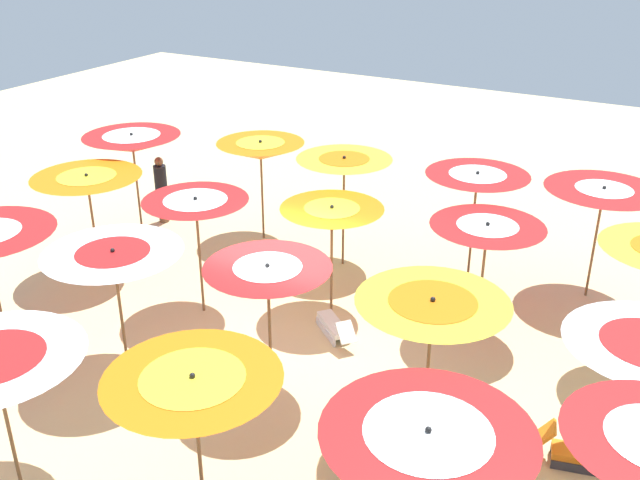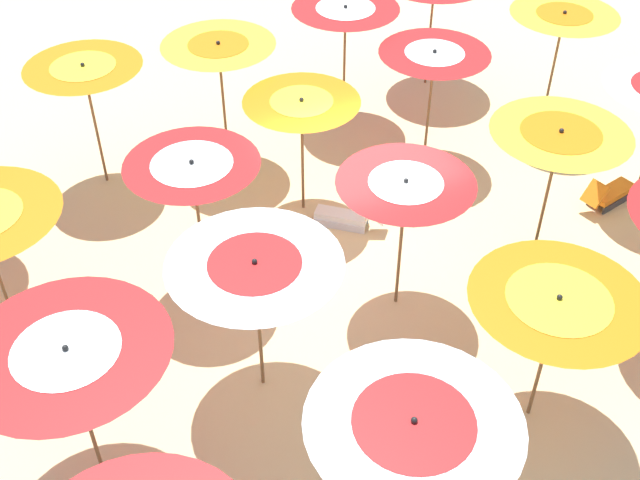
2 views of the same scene
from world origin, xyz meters
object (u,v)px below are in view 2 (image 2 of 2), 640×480
(beach_umbrella_13, at_px, (434,63))
(beach_umbrella_14, at_px, (563,23))
(beach_umbrella_12, at_px, (302,112))
(lounger_0, at_px, (610,193))
(lounger_2, at_px, (536,273))
(beach_umbrella_6, at_px, (256,276))
(beach_umbrella_17, at_px, (219,53))
(beach_umbrella_8, at_px, (559,142))
(beach_umbrella_16, at_px, (85,76))
(beach_umbrella_1, at_px, (413,433))
(beach_umbrella_18, at_px, (345,17))
(beach_umbrella_11, at_px, (193,173))
(beach_umbrella_5, at_px, (69,360))
(beach_umbrella_7, at_px, (405,193))
(beach_umbrella_2, at_px, (556,311))
(lounger_1, at_px, (346,216))

(beach_umbrella_13, xyz_separation_m, beach_umbrella_14, (-0.06, 2.75, 0.20))
(beach_umbrella_13, bearing_deg, beach_umbrella_12, -79.36)
(lounger_0, distance_m, lounger_2, 2.70)
(beach_umbrella_6, bearing_deg, beach_umbrella_17, 166.37)
(beach_umbrella_8, relative_size, beach_umbrella_12, 1.11)
(beach_umbrella_16, bearing_deg, beach_umbrella_6, 9.79)
(beach_umbrella_13, bearing_deg, beach_umbrella_17, -111.89)
(beach_umbrella_1, distance_m, beach_umbrella_14, 9.59)
(beach_umbrella_18, height_order, lounger_2, beach_umbrella_18)
(beach_umbrella_13, bearing_deg, beach_umbrella_14, 91.31)
(beach_umbrella_6, height_order, beach_umbrella_13, beach_umbrella_6)
(beach_umbrella_8, relative_size, beach_umbrella_14, 1.00)
(beach_umbrella_18, xyz_separation_m, lounger_0, (4.46, 3.10, -1.98))
(beach_umbrella_14, height_order, lounger_0, beach_umbrella_14)
(lounger_0, bearing_deg, beach_umbrella_14, 66.50)
(beach_umbrella_11, bearing_deg, beach_umbrella_18, 131.79)
(beach_umbrella_1, height_order, beach_umbrella_5, beach_umbrella_5)
(beach_umbrella_11, bearing_deg, beach_umbrella_5, -39.01)
(beach_umbrella_7, bearing_deg, beach_umbrella_13, 144.37)
(beach_umbrella_1, distance_m, beach_umbrella_2, 2.53)
(lounger_0, bearing_deg, beach_umbrella_5, 178.00)
(beach_umbrella_16, bearing_deg, beach_umbrella_18, 92.65)
(beach_umbrella_1, xyz_separation_m, beach_umbrella_2, (-0.85, 2.39, -0.01))
(beach_umbrella_18, distance_m, lounger_0, 5.79)
(beach_umbrella_6, xyz_separation_m, beach_umbrella_17, (-5.30, 1.29, 0.23))
(beach_umbrella_7, distance_m, lounger_2, 2.92)
(beach_umbrella_8, height_order, beach_umbrella_13, beach_umbrella_8)
(beach_umbrella_17, bearing_deg, beach_umbrella_8, 38.89)
(beach_umbrella_13, bearing_deg, lounger_2, -2.08)
(beach_umbrella_7, distance_m, beach_umbrella_14, 6.05)
(beach_umbrella_14, bearing_deg, lounger_2, -37.06)
(lounger_1, bearing_deg, beach_umbrella_14, -125.52)
(beach_umbrella_18, bearing_deg, beach_umbrella_13, 23.05)
(beach_umbrella_12, xyz_separation_m, beach_umbrella_14, (-0.57, 5.47, 0.25))
(beach_umbrella_1, xyz_separation_m, beach_umbrella_11, (-4.97, -0.79, 0.20))
(beach_umbrella_16, height_order, beach_umbrella_18, beach_umbrella_18)
(beach_umbrella_2, relative_size, beach_umbrella_18, 0.90)
(beach_umbrella_5, relative_size, beach_umbrella_7, 0.99)
(lounger_0, bearing_deg, lounger_1, 150.74)
(beach_umbrella_13, distance_m, beach_umbrella_17, 3.74)
(beach_umbrella_11, bearing_deg, beach_umbrella_7, 58.82)
(beach_umbrella_2, height_order, beach_umbrella_16, beach_umbrella_16)
(beach_umbrella_2, bearing_deg, beach_umbrella_11, -142.34)
(beach_umbrella_2, height_order, beach_umbrella_12, beach_umbrella_12)
(lounger_1, bearing_deg, beach_umbrella_6, 86.23)
(beach_umbrella_6, relative_size, beach_umbrella_13, 1.01)
(beach_umbrella_14, bearing_deg, lounger_1, -75.14)
(beach_umbrella_1, bearing_deg, beach_umbrella_2, 109.59)
(beach_umbrella_16, relative_size, lounger_1, 2.10)
(beach_umbrella_1, height_order, beach_umbrella_18, beach_umbrella_18)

